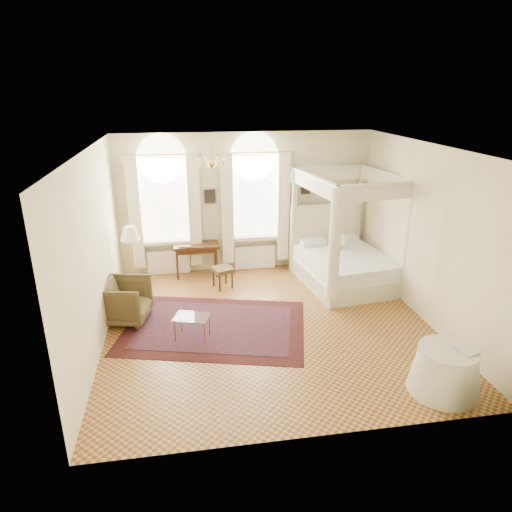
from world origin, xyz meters
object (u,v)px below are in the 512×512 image
(canopy_bed, at_px, (346,260))
(armchair, at_px, (124,301))
(nightstand, at_px, (340,262))
(coffee_table, at_px, (192,319))
(stool, at_px, (223,271))
(side_table, at_px, (445,370))
(floor_lamp, at_px, (130,237))
(writing_desk, at_px, (196,249))

(canopy_bed, height_order, armchair, canopy_bed)
(nightstand, height_order, coffee_table, nightstand)
(stool, relative_size, coffee_table, 0.74)
(side_table, bearing_deg, coffee_table, 149.31)
(floor_lamp, bearing_deg, side_table, -41.10)
(canopy_bed, relative_size, coffee_table, 3.55)
(coffee_table, xyz_separation_m, side_table, (3.62, -2.15, -0.03))
(stool, bearing_deg, nightstand, 6.27)
(floor_lamp, bearing_deg, nightstand, 4.75)
(side_table, bearing_deg, floor_lamp, 138.90)
(side_table, bearing_deg, armchair, 148.30)
(stool, xyz_separation_m, coffee_table, (-0.75, -2.11, -0.02))
(writing_desk, height_order, coffee_table, writing_desk)
(canopy_bed, relative_size, armchair, 2.83)
(writing_desk, bearing_deg, side_table, -56.12)
(nightstand, bearing_deg, stool, -173.73)
(stool, bearing_deg, coffee_table, -109.50)
(writing_desk, xyz_separation_m, floor_lamp, (-1.37, -0.91, 0.65))
(nightstand, relative_size, stool, 1.14)
(armchair, height_order, floor_lamp, floor_lamp)
(armchair, height_order, side_table, armchair)
(nightstand, relative_size, armchair, 0.67)
(coffee_table, distance_m, floor_lamp, 2.52)
(stool, relative_size, side_table, 0.51)
(nightstand, distance_m, stool, 2.86)
(writing_desk, relative_size, coffee_table, 1.44)
(stool, bearing_deg, writing_desk, 123.15)
(canopy_bed, xyz_separation_m, armchair, (-4.79, -1.03, -0.16))
(armchair, bearing_deg, floor_lamp, 7.27)
(canopy_bed, height_order, nightstand, canopy_bed)
(canopy_bed, relative_size, stool, 4.81)
(writing_desk, distance_m, armchair, 2.55)
(side_table, bearing_deg, stool, 124.01)
(armchair, bearing_deg, coffee_table, -112.55)
(nightstand, height_order, armchair, armchair)
(canopy_bed, height_order, side_table, canopy_bed)
(floor_lamp, relative_size, side_table, 1.49)
(side_table, bearing_deg, writing_desk, 123.88)
(nightstand, bearing_deg, coffee_table, -145.97)
(writing_desk, distance_m, stool, 1.02)
(writing_desk, bearing_deg, stool, -56.85)
(side_table, bearing_deg, canopy_bed, 91.30)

